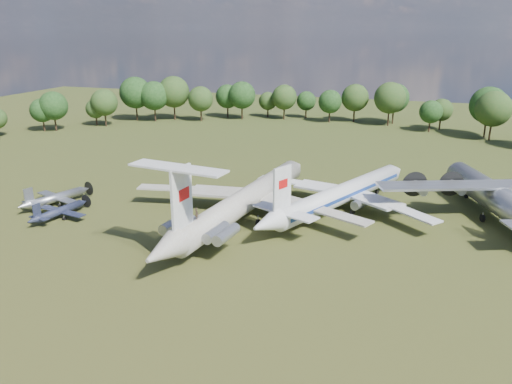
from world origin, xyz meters
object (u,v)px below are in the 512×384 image
(small_prop_northwest, at_px, (56,200))
(person_on_il62, at_px, (197,213))
(il62_airliner, at_px, (246,204))
(an12_transport, at_px, (497,202))
(small_prop_west, at_px, (60,213))
(tu104_jet, at_px, (342,197))

(small_prop_northwest, height_order, person_on_il62, person_on_il62)
(il62_airliner, xyz_separation_m, an12_transport, (38.19, 12.65, 0.20))
(small_prop_west, bearing_deg, person_on_il62, -0.58)
(an12_transport, xyz_separation_m, small_prop_west, (-66.95, -21.73, -1.86))
(person_on_il62, bearing_deg, tu104_jet, -95.55)
(small_prop_northwest, bearing_deg, small_prop_west, -27.90)
(an12_transport, distance_m, small_prop_northwest, 73.55)
(tu104_jet, relative_size, person_on_il62, 29.35)
(small_prop_northwest, relative_size, person_on_il62, 9.48)
(an12_transport, height_order, small_prop_west, an12_transport)
(tu104_jet, height_order, small_prop_west, tu104_jet)
(il62_airliner, relative_size, tu104_jet, 1.15)
(il62_airliner, distance_m, small_prop_northwest, 33.69)
(small_prop_west, bearing_deg, small_prop_northwest, 143.78)
(person_on_il62, bearing_deg, small_prop_northwest, 10.50)
(person_on_il62, bearing_deg, il62_airliner, -68.91)
(tu104_jet, bearing_deg, small_prop_west, -132.91)
(tu104_jet, distance_m, person_on_il62, 28.47)
(small_prop_west, xyz_separation_m, small_prop_northwest, (-4.65, 4.97, 0.15))
(il62_airliner, xyz_separation_m, small_prop_northwest, (-33.41, -4.10, -1.51))
(il62_airliner, relative_size, small_prop_west, 4.14)
(tu104_jet, relative_size, small_prop_west, 3.60)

